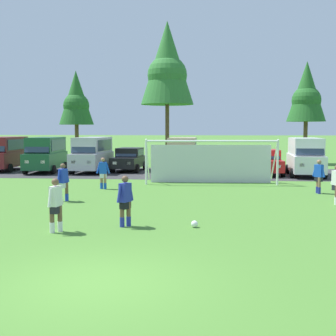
{
  "coord_description": "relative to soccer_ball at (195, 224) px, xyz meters",
  "views": [
    {
      "loc": [
        2.27,
        -8.65,
        3.11
      ],
      "look_at": [
        0.68,
        8.22,
        1.63
      ],
      "focal_mm": 47.69,
      "sensor_mm": 36.0,
      "label": 1
    }
  ],
  "objects": [
    {
      "name": "tree_mid_left",
      "position": [
        -3.46,
        26.9,
        8.72
      ],
      "size": [
        4.81,
        4.81,
        12.82
      ],
      "color": "brown",
      "rests_on": "ground"
    },
    {
      "name": "parked_car_slot_center_right",
      "position": [
        -1.39,
        16.51,
        1.23
      ],
      "size": [
        2.2,
        4.8,
        2.52
      ],
      "color": "tan",
      "rests_on": "ground"
    },
    {
      "name": "tree_center_back",
      "position": [
        8.93,
        26.88,
        6.12
      ],
      "size": [
        3.4,
        3.4,
        9.08
      ],
      "color": "brown",
      "rests_on": "ground"
    },
    {
      "name": "tree_left_edge",
      "position": [
        -11.86,
        26.52,
        5.7
      ],
      "size": [
        3.17,
        3.17,
        8.46
      ],
      "color": "brown",
      "rests_on": "ground"
    },
    {
      "name": "parked_car_slot_end",
      "position": [
        6.77,
        16.25,
        1.23
      ],
      "size": [
        2.42,
        4.91,
        2.52
      ],
      "color": "silver",
      "rests_on": "ground"
    },
    {
      "name": "parking_lot_strip",
      "position": [
        -1.8,
        17.35,
        -0.11
      ],
      "size": [
        52.0,
        8.4,
        0.01
      ],
      "primitive_type": "cube",
      "color": "#333335",
      "rests_on": "ground"
    },
    {
      "name": "soccer_goal",
      "position": [
        0.51,
        11.76,
        1.18
      ],
      "size": [
        7.5,
        2.29,
        2.57
      ],
      "color": "white",
      "rests_on": "ground"
    },
    {
      "name": "player_midfield_center",
      "position": [
        -5.05,
        8.67,
        0.71
      ],
      "size": [
        0.74,
        0.28,
        1.64
      ],
      "color": "#936B4C",
      "rests_on": "ground"
    },
    {
      "name": "parked_car_slot_left",
      "position": [
        -11.34,
        17.21,
        1.23
      ],
      "size": [
        2.42,
        4.91,
        2.52
      ],
      "color": "#194C2D",
      "rests_on": "ground"
    },
    {
      "name": "soccer_ball",
      "position": [
        0.0,
        0.0,
        0.0
      ],
      "size": [
        0.22,
        0.22,
        0.22
      ],
      "color": "white",
      "rests_on": "ground"
    },
    {
      "name": "parked_car_slot_right",
      "position": [
        2.04,
        17.06,
        0.77
      ],
      "size": [
        2.12,
        4.24,
        1.72
      ],
      "color": "navy",
      "rests_on": "ground"
    },
    {
      "name": "player_winger_right",
      "position": [
        -5.83,
        4.63,
        0.71
      ],
      "size": [
        0.4,
        0.7,
        1.64
      ],
      "color": "brown",
      "rests_on": "ground"
    },
    {
      "name": "parked_car_slot_center_left",
      "position": [
        -7.96,
        17.4,
        1.23
      ],
      "size": [
        2.35,
        4.88,
        2.52
      ],
      "color": "#B2B2BC",
      "rests_on": "ground"
    },
    {
      "name": "parked_car_slot_center",
      "position": [
        -5.47,
        18.56,
        0.77
      ],
      "size": [
        2.29,
        4.33,
        1.72
      ],
      "color": "black",
      "rests_on": "ground"
    },
    {
      "name": "parked_car_slot_far_left",
      "position": [
        -14.82,
        18.15,
        1.23
      ],
      "size": [
        2.29,
        4.85,
        2.52
      ],
      "color": "maroon",
      "rests_on": "ground"
    },
    {
      "name": "player_trailing_back",
      "position": [
        -2.21,
        -0.09,
        0.71
      ],
      "size": [
        0.47,
        0.66,
        1.64
      ],
      "color": "brown",
      "rests_on": "ground"
    },
    {
      "name": "player_defender_far",
      "position": [
        -4.15,
        -1.06,
        0.71
      ],
      "size": [
        0.34,
        0.72,
        1.64
      ],
      "color": "brown",
      "rests_on": "ground"
    },
    {
      "name": "ground_plane",
      "position": [
        -1.8,
        9.72,
        -0.11
      ],
      "size": [
        400.0,
        400.0,
        0.0
      ],
      "primitive_type": "plane",
      "color": "#477A2D"
    },
    {
      "name": "parked_car_slot_far_right",
      "position": [
        4.28,
        16.75,
        0.77
      ],
      "size": [
        2.08,
        4.22,
        1.72
      ],
      "color": "red",
      "rests_on": "ground"
    },
    {
      "name": "player_striker_near",
      "position": [
        5.71,
        8.06,
        0.71
      ],
      "size": [
        0.53,
        0.63,
        1.64
      ],
      "color": "#936B4C",
      "rests_on": "ground"
    }
  ]
}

